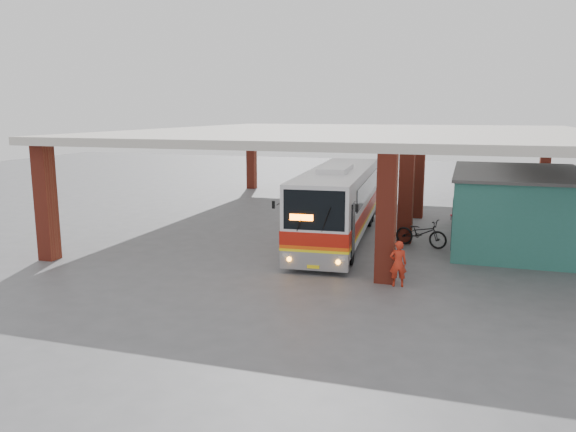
# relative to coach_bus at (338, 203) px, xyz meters

# --- Properties ---
(ground) EXTENTS (90.00, 90.00, 0.00)m
(ground) POSITION_rel_coach_bus_xyz_m (-0.19, -2.50, -1.64)
(ground) COLOR #515154
(ground) RESTS_ON ground
(brick_columns) EXTENTS (20.10, 21.60, 4.35)m
(brick_columns) POSITION_rel_coach_bus_xyz_m (1.24, 2.50, 0.53)
(brick_columns) COLOR maroon
(brick_columns) RESTS_ON ground
(canopy_roof) EXTENTS (21.00, 23.00, 0.30)m
(canopy_roof) POSITION_rel_coach_bus_xyz_m (0.31, 4.00, 2.86)
(canopy_roof) COLOR beige
(canopy_roof) RESTS_ON brick_columns
(shop_building) EXTENTS (5.20, 8.20, 3.11)m
(shop_building) POSITION_rel_coach_bus_xyz_m (7.30, 1.50, -0.08)
(shop_building) COLOR #2E7364
(shop_building) RESTS_ON ground
(coach_bus) EXTENTS (3.20, 11.50, 3.31)m
(coach_bus) POSITION_rel_coach_bus_xyz_m (0.00, 0.00, 0.00)
(coach_bus) COLOR silver
(coach_bus) RESTS_ON ground
(motorcycle) EXTENTS (2.33, 1.36, 1.16)m
(motorcycle) POSITION_rel_coach_bus_xyz_m (3.55, -0.13, -1.07)
(motorcycle) COLOR black
(motorcycle) RESTS_ON ground
(pedestrian) EXTENTS (0.62, 0.48, 1.50)m
(pedestrian) POSITION_rel_coach_bus_xyz_m (3.29, -5.87, -0.89)
(pedestrian) COLOR red
(pedestrian) RESTS_ON ground
(red_chair) EXTENTS (0.59, 0.59, 0.87)m
(red_chair) POSITION_rel_coach_bus_xyz_m (4.90, 6.25, -1.24)
(red_chair) COLOR #B3131F
(red_chair) RESTS_ON ground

